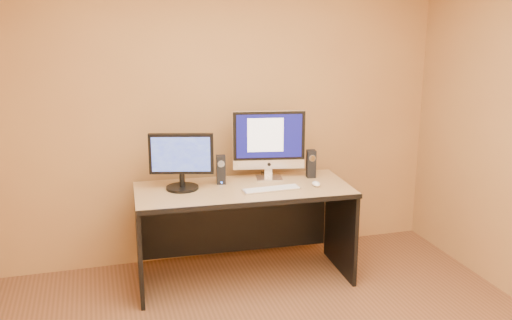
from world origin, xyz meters
The scene contains 10 objects.
walls centered at (0.00, 0.00, 1.30)m, with size 4.00×4.00×2.60m, color #A77A43, non-canonical shape.
desk centered at (0.07, 1.42, 0.40)m, with size 1.72×0.75×0.80m, color tan, non-canonical shape.
imac centered at (0.34, 1.62, 1.09)m, with size 0.61×0.23×0.59m, color silver, non-canonical shape.
second_monitor centered at (-0.41, 1.53, 1.02)m, with size 0.52×0.26×0.45m, color black, non-canonical shape.
speaker_left centered at (-0.08, 1.59, 0.91)m, with size 0.07×0.08×0.24m, color black, non-canonical shape.
speaker_right centered at (0.70, 1.56, 0.91)m, with size 0.07×0.08×0.24m, color black, non-canonical shape.
keyboard centered at (0.26, 1.30, 0.81)m, with size 0.46×0.12×0.02m, color silver.
mouse centered at (0.65, 1.31, 0.82)m, with size 0.06×0.11×0.04m, color white.
cable_a centered at (0.37, 1.71, 0.80)m, with size 0.01×0.01×0.24m, color black.
cable_b centered at (0.30, 1.70, 0.80)m, with size 0.01×0.01×0.19m, color black.
Camera 1 is at (-1.05, -2.80, 2.16)m, focal length 40.00 mm.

